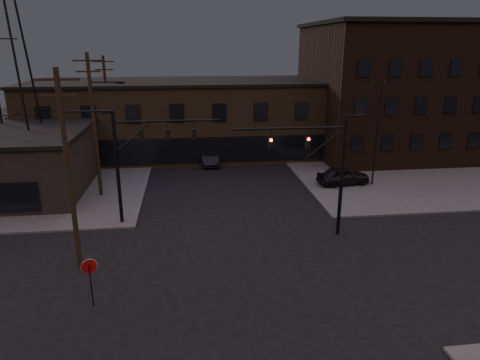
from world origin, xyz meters
name	(u,v)px	position (x,y,z in m)	size (l,w,h in m)	color
ground	(251,274)	(0.00, 0.00, 0.00)	(140.00, 140.00, 0.00)	black
sidewalk_ne	(420,159)	(22.00, 22.00, 0.07)	(30.00, 30.00, 0.15)	#474744
building_row	(216,118)	(0.00, 28.00, 4.00)	(40.00, 12.00, 8.00)	#483A26
building_right	(410,91)	(22.00, 26.00, 7.00)	(22.00, 16.00, 14.00)	black
traffic_signal_near	(325,163)	(5.36, 4.50, 4.93)	(7.12, 0.24, 8.00)	black
traffic_signal_far	(136,154)	(-6.72, 8.00, 5.01)	(7.12, 0.24, 8.00)	black
stop_sign	(90,271)	(-8.00, -1.99, 1.84)	(0.72, 0.33, 2.48)	black
utility_pole_near	(69,167)	(-9.43, 2.00, 5.87)	(3.70, 0.28, 11.00)	black
utility_pole_mid	(95,123)	(-10.44, 14.00, 6.13)	(3.70, 0.28, 11.50)	black
utility_pole_far	(108,107)	(-11.50, 26.00, 5.78)	(2.20, 0.28, 11.00)	black
transmission_tower	(1,39)	(-18.00, 18.00, 12.50)	(7.00, 7.00, 25.00)	black
lot_light_a	(378,125)	(13.00, 14.00, 5.51)	(1.50, 0.28, 9.14)	black
lot_light_b	(414,114)	(19.00, 19.00, 5.51)	(1.50, 0.28, 9.14)	black
parked_car_lot_a	(343,176)	(10.38, 14.27, 0.94)	(1.87, 4.64, 1.58)	black
parked_car_lot_b	(393,151)	(19.14, 22.74, 0.89)	(2.08, 5.11, 1.48)	#B7B7B9
car_crossing	(210,157)	(-1.01, 23.02, 0.81)	(1.72, 4.94, 1.63)	black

